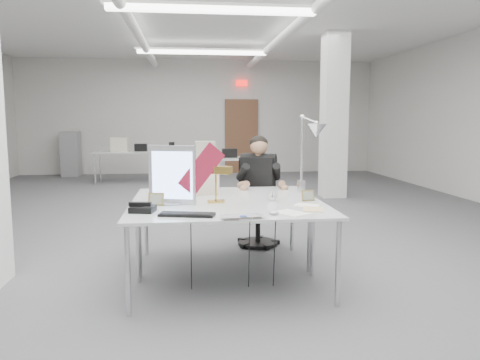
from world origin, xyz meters
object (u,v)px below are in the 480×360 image
object	(u,v)px
monitor	(172,175)
laptop	(243,218)
desk_main	(231,211)
office_chair	(258,202)
bankers_lamp	(216,187)
desk_phone	(143,209)
beige_monitor	(202,178)
seated_person	(259,173)
architect_lamp	(308,152)

from	to	relation	value
monitor	laptop	distance (m)	0.97
desk_main	office_chair	xyz separation A→B (m)	(0.48, 1.55, -0.20)
bankers_lamp	desk_phone	bearing A→B (deg)	-124.85
office_chair	beige_monitor	size ratio (longest dim) A/B	3.23
bankers_lamp	desk_phone	xyz separation A→B (m)	(-0.64, -0.39, -0.13)
seated_person	beige_monitor	distance (m)	0.89
office_chair	desk_phone	xyz separation A→B (m)	(-1.22, -1.57, 0.24)
office_chair	seated_person	world-z (taller)	seated_person
monitor	architect_lamp	xyz separation A→B (m)	(1.36, 0.35, 0.17)
laptop	architect_lamp	xyz separation A→B (m)	(0.79, 1.10, 0.43)
laptop	beige_monitor	world-z (taller)	beige_monitor
bankers_lamp	desk_phone	distance (m)	0.76
desk_main	office_chair	size ratio (longest dim) A/B	1.66
desk_phone	architect_lamp	distance (m)	1.79
bankers_lamp	beige_monitor	size ratio (longest dim) A/B	0.89
seated_person	laptop	world-z (taller)	seated_person
monitor	laptop	world-z (taller)	monitor
office_chair	seated_person	size ratio (longest dim) A/B	1.35
seated_person	office_chair	bearing A→B (deg)	112.20
laptop	desk_phone	bearing A→B (deg)	145.41
monitor	desk_phone	xyz separation A→B (m)	(-0.24, -0.34, -0.25)
laptop	desk_phone	world-z (taller)	desk_phone
desk_phone	laptop	bearing A→B (deg)	-14.41
laptop	architect_lamp	distance (m)	1.42
office_chair	monitor	xyz separation A→B (m)	(-0.98, -1.23, 0.48)
desk_phone	beige_monitor	size ratio (longest dim) A/B	0.59
desk_phone	office_chair	bearing A→B (deg)	64.23
laptop	beige_monitor	size ratio (longest dim) A/B	1.02
seated_person	desk_phone	xyz separation A→B (m)	(-1.22, -1.52, -0.12)
office_chair	beige_monitor	bearing A→B (deg)	-116.62
laptop	monitor	bearing A→B (deg)	119.29
desk_phone	seated_person	bearing A→B (deg)	63.32
seated_person	monitor	bearing A→B (deg)	-107.65
laptop	office_chair	bearing A→B (deg)	70.11
office_chair	desk_phone	bearing A→B (deg)	-105.81
desk_phone	architect_lamp	size ratio (longest dim) A/B	0.22
seated_person	laptop	size ratio (longest dim) A/B	2.35
desk_phone	beige_monitor	xyz separation A→B (m)	(0.53, 0.96, 0.13)
monitor	beige_monitor	bearing A→B (deg)	81.05
desk_main	office_chair	world-z (taller)	office_chair
monitor	architect_lamp	world-z (taller)	architect_lamp
desk_main	desk_phone	distance (m)	0.75
seated_person	beige_monitor	size ratio (longest dim) A/B	2.39
desk_main	beige_monitor	xyz separation A→B (m)	(-0.22, 0.94, 0.17)
desk_main	seated_person	distance (m)	1.58
bankers_lamp	monitor	bearing A→B (deg)	-148.63
seated_person	desk_phone	bearing A→B (deg)	-106.72
laptop	desk_phone	distance (m)	0.90
desk_main	seated_person	world-z (taller)	seated_person
architect_lamp	desk_main	bearing A→B (deg)	-158.80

